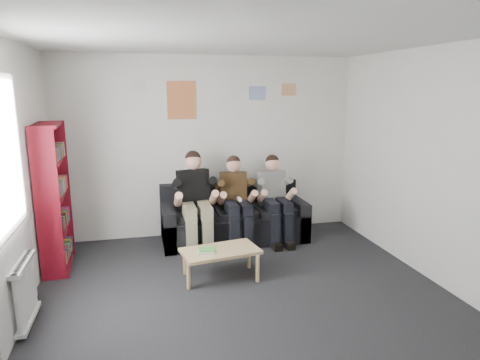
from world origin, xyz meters
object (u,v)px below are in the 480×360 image
(sofa, at_px, (233,220))
(person_right, at_px, (275,199))
(person_middle, at_px, (236,201))
(bookshelf, at_px, (54,197))
(person_left, at_px, (196,202))
(coffee_table, at_px, (220,253))

(sofa, height_order, person_right, person_right)
(sofa, relative_size, person_middle, 1.66)
(bookshelf, distance_m, person_right, 2.98)
(bookshelf, height_order, person_middle, bookshelf)
(sofa, height_order, person_left, person_left)
(coffee_table, height_order, person_right, person_right)
(person_left, relative_size, person_right, 1.08)
(person_left, height_order, person_middle, person_left)
(bookshelf, relative_size, person_right, 1.44)
(sofa, relative_size, person_right, 1.67)
(sofa, bearing_deg, coffee_table, -109.20)
(sofa, bearing_deg, person_left, -161.25)
(sofa, height_order, bookshelf, bookshelf)
(person_left, relative_size, person_middle, 1.07)
(person_middle, distance_m, person_right, 0.59)
(bookshelf, xyz_separation_m, person_middle, (2.37, 0.29, -0.27))
(sofa, distance_m, coffee_table, 1.37)
(bookshelf, distance_m, coffee_table, 2.17)
(coffee_table, xyz_separation_m, person_left, (-0.14, 1.09, 0.35))
(sofa, distance_m, person_left, 0.72)
(coffee_table, relative_size, person_left, 0.66)
(coffee_table, bearing_deg, sofa, 70.80)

